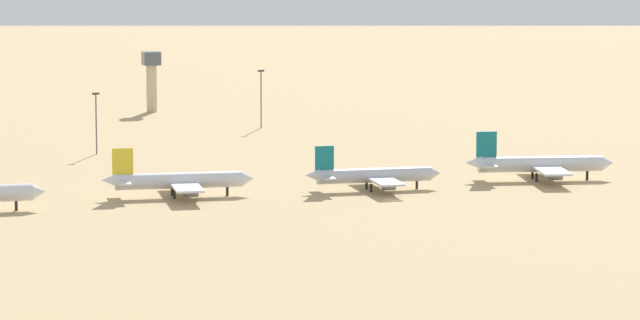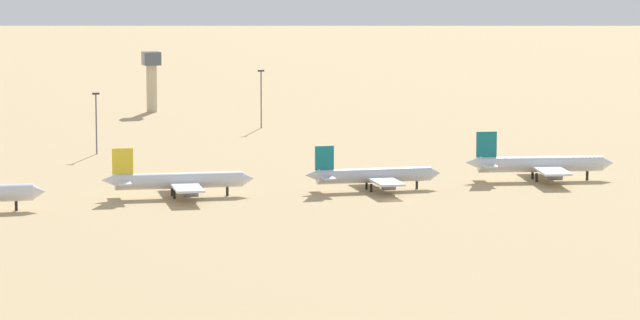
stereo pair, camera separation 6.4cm
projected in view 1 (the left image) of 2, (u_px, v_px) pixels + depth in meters
name	position (u px, v px, depth m)	size (l,w,h in m)	color
ground	(395.00, 200.00, 357.98)	(4000.00, 4000.00, 0.00)	tan
parked_jet_yellow_2	(178.00, 181.00, 361.69)	(32.12, 27.13, 10.60)	silver
parked_jet_teal_3	(373.00, 175.00, 370.91)	(30.12, 25.33, 9.95)	silver
parked_jet_teal_4	(539.00, 164.00, 385.76)	(33.54, 28.66, 11.13)	silver
control_tower	(151.00, 76.00, 529.10)	(5.20, 5.20, 18.42)	#C6B793
light_pole_west	(96.00, 119.00, 430.14)	(1.80, 0.50, 15.36)	#59595E
light_pole_mid	(261.00, 95.00, 486.69)	(1.80, 0.50, 16.37)	#59595E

